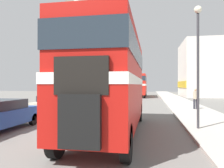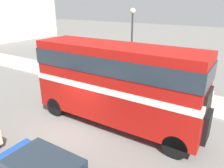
{
  "view_description": "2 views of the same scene",
  "coord_description": "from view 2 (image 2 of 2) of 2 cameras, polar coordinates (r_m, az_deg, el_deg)",
  "views": [
    {
      "loc": [
        3.33,
        -11.22,
        2.2
      ],
      "look_at": [
        1.59,
        -1.43,
        2.24
      ],
      "focal_mm": 35.0,
      "sensor_mm": 36.0,
      "label": 1
    },
    {
      "loc": [
        -7.47,
        -6.93,
        6.29
      ],
      "look_at": [
        1.59,
        -1.2,
        2.29
      ],
      "focal_mm": 35.0,
      "sensor_mm": 36.0,
      "label": 2
    }
  ],
  "objects": [
    {
      "name": "pedestrian_walking",
      "position": [
        21.9,
        -14.02,
        6.17
      ],
      "size": [
        0.35,
        0.35,
        1.76
      ],
      "color": "#282833",
      "rests_on": "sidewalk_right"
    },
    {
      "name": "sidewalk_right",
      "position": [
        17.0,
        5.89,
        -1.15
      ],
      "size": [
        3.5,
        120.0,
        0.12
      ],
      "color": "#B7B2A8",
      "rests_on": "ground_plane"
    },
    {
      "name": "ground_plane",
      "position": [
        11.98,
        -9.14,
        -11.52
      ],
      "size": [
        120.0,
        120.0,
        0.0
      ],
      "primitive_type": "plane",
      "color": "slate"
    },
    {
      "name": "double_decker_bus",
      "position": [
        11.22,
        1.12,
        1.22
      ],
      "size": [
        2.42,
        9.23,
        4.37
      ],
      "color": "#B2140F",
      "rests_on": "ground_plane"
    },
    {
      "name": "shop_building_block",
      "position": [
        47.07,
        -27.28,
        16.98
      ],
      "size": [
        15.98,
        11.98,
        10.38
      ],
      "color": "silver",
      "rests_on": "ground_plane"
    },
    {
      "name": "street_lamp",
      "position": [
        14.83,
        5.21,
        11.32
      ],
      "size": [
        0.36,
        0.36,
        5.86
      ],
      "color": "#38383D",
      "rests_on": "sidewalk_right"
    }
  ]
}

